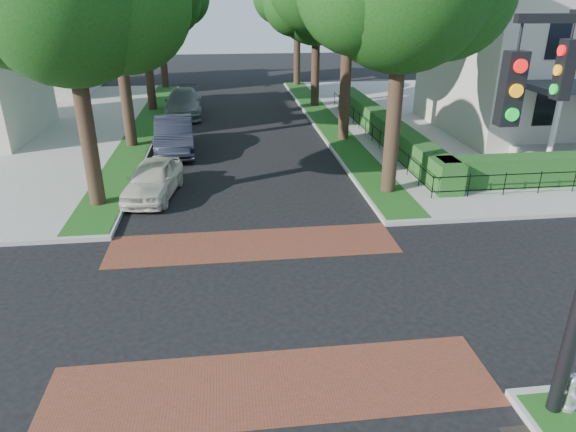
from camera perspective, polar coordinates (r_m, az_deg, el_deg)
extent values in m
plane|color=black|center=(13.41, -3.00, -9.28)|extent=(120.00, 120.00, 0.00)
cube|color=gray|center=(37.08, 26.59, 9.85)|extent=(30.00, 30.00, 0.15)
cube|color=brown|center=(16.19, -3.84, -3.17)|extent=(9.00, 2.20, 0.01)
cube|color=brown|center=(10.86, -1.69, -18.36)|extent=(9.00, 2.20, 0.01)
cube|color=#154012|center=(31.77, 4.31, 10.48)|extent=(1.60, 29.80, 0.02)
cube|color=#154012|center=(31.54, -15.62, 9.59)|extent=(1.60, 29.80, 0.02)
cylinder|color=black|center=(19.59, 11.84, 12.90)|extent=(0.56, 0.56, 7.35)
cylinder|color=black|center=(27.18, 6.48, 16.43)|extent=(0.56, 0.56, 7.70)
cylinder|color=black|center=(36.00, 3.09, 17.38)|extent=(0.56, 0.56, 6.65)
sphere|color=#13370F|center=(36.42, 5.79, 22.29)|extent=(4.35, 4.35, 4.35)
sphere|color=#13370F|center=(35.39, 0.76, 22.53)|extent=(4.06, 4.06, 4.06)
cylinder|color=black|center=(44.84, 1.02, 18.82)|extent=(0.56, 0.56, 7.00)
cylinder|color=black|center=(19.23, -21.78, 11.04)|extent=(0.56, 0.56, 7.00)
sphere|color=#13370F|center=(18.84, -17.95, 21.51)|extent=(4.50, 4.50, 4.50)
sphere|color=#13370F|center=(19.14, -28.14, 20.33)|extent=(4.20, 4.20, 4.20)
cylinder|color=black|center=(26.88, -17.96, 15.80)|extent=(0.56, 0.56, 8.05)
cylinder|color=black|center=(35.78, -15.35, 16.77)|extent=(0.56, 0.56, 6.86)
sphere|color=#13370F|center=(35.72, -13.24, 22.16)|extent=(4.20, 4.20, 4.20)
sphere|color=#13370F|center=(35.62, -18.39, 21.80)|extent=(3.92, 3.92, 3.92)
cylinder|color=black|center=(44.67, -13.86, 18.27)|extent=(0.56, 0.56, 7.14)
cube|color=#1D4A19|center=(28.33, 10.58, 9.78)|extent=(1.00, 18.00, 1.20)
cube|color=beige|center=(32.92, 27.67, 15.51)|extent=(12.00, 10.00, 8.00)
cylinder|color=white|center=(25.05, 27.50, 8.74)|extent=(0.24, 0.24, 3.00)
cube|color=beige|center=(45.90, -26.94, 16.23)|extent=(9.00, 8.00, 6.50)
cube|color=black|center=(7.81, 23.56, 12.80)|extent=(0.28, 0.22, 1.00)
cylinder|color=red|center=(7.65, 24.43, 14.93)|extent=(0.18, 0.05, 0.18)
cylinder|color=orange|center=(7.70, 24.03, 12.59)|extent=(0.18, 0.05, 0.18)
cylinder|color=#0CB226|center=(7.75, 23.64, 10.29)|extent=(0.18, 0.05, 0.18)
cube|color=black|center=(10.24, 28.38, 14.08)|extent=(0.22, 0.28, 1.00)
cylinder|color=red|center=(10.14, 28.11, 15.91)|extent=(0.05, 0.18, 0.18)
cylinder|color=orange|center=(10.17, 27.76, 14.15)|extent=(0.05, 0.18, 0.18)
cylinder|color=#0CB226|center=(10.21, 27.42, 12.40)|extent=(0.05, 0.18, 0.18)
imported|color=silver|center=(20.44, -14.76, 3.99)|extent=(2.28, 4.36, 1.42)
imported|color=black|center=(26.17, -12.52, 8.75)|extent=(2.20, 5.32, 1.71)
imported|color=slate|center=(34.41, -11.54, 12.20)|extent=(2.51, 5.71, 1.63)
cylinder|color=silver|center=(11.43, 28.51, -18.05)|extent=(0.43, 0.43, 0.09)
cylinder|color=silver|center=(11.23, 28.83, -16.81)|extent=(0.29, 0.29, 0.54)
sphere|color=silver|center=(11.06, 29.12, -15.65)|extent=(0.23, 0.23, 0.23)
cylinder|color=silver|center=(11.00, 29.24, -15.21)|extent=(0.08, 0.08, 0.07)
cylinder|color=silver|center=(11.13, 28.24, -16.79)|extent=(0.14, 0.14, 0.10)
cylinder|color=silver|center=(11.14, 29.28, -17.28)|extent=(0.18, 0.17, 0.14)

